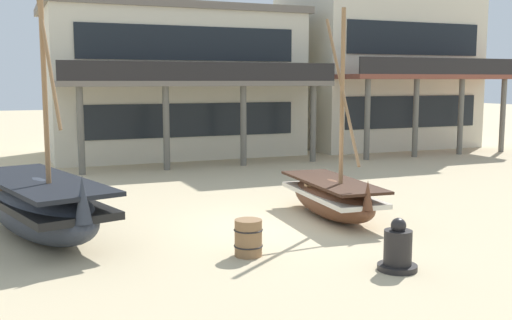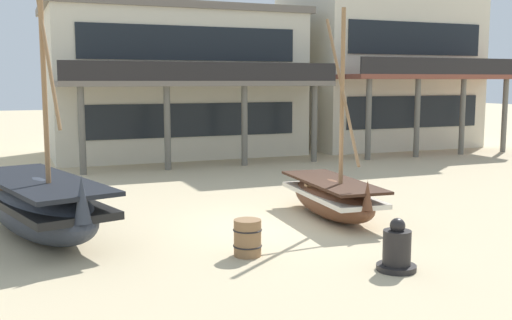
{
  "view_description": "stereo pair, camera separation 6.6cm",
  "coord_description": "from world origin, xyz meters",
  "px_view_note": "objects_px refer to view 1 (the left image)",
  "views": [
    {
      "loc": [
        -5.53,
        -12.28,
        3.3
      ],
      "look_at": [
        0.0,
        1.0,
        1.4
      ],
      "focal_mm": 42.39,
      "sensor_mm": 36.0,
      "label": 1
    },
    {
      "loc": [
        -5.47,
        -12.31,
        3.3
      ],
      "look_at": [
        0.0,
        1.0,
        1.4
      ],
      "focal_mm": 42.39,
      "sensor_mm": 36.0,
      "label": 2
    }
  ],
  "objects_px": {
    "capstan_winch": "(398,250)",
    "wooden_barrel": "(248,238)",
    "fishing_boat_near_left": "(332,196)",
    "fishing_boat_centre_large": "(40,205)",
    "harbor_building_annex": "(376,43)",
    "harbor_building_main": "(172,82)"
  },
  "relations": [
    {
      "from": "capstan_winch",
      "to": "wooden_barrel",
      "type": "height_order",
      "value": "capstan_winch"
    },
    {
      "from": "fishing_boat_near_left",
      "to": "wooden_barrel",
      "type": "distance_m",
      "value": 3.78
    },
    {
      "from": "fishing_boat_near_left",
      "to": "capstan_winch",
      "type": "relative_size",
      "value": 5.28
    },
    {
      "from": "fishing_boat_near_left",
      "to": "fishing_boat_centre_large",
      "type": "height_order",
      "value": "fishing_boat_centre_large"
    },
    {
      "from": "fishing_boat_near_left",
      "to": "harbor_building_annex",
      "type": "relative_size",
      "value": 0.47
    },
    {
      "from": "harbor_building_annex",
      "to": "wooden_barrel",
      "type": "bearing_deg",
      "value": -129.94
    },
    {
      "from": "wooden_barrel",
      "to": "harbor_building_main",
      "type": "relative_size",
      "value": 0.06
    },
    {
      "from": "fishing_boat_centre_large",
      "to": "harbor_building_annex",
      "type": "xyz_separation_m",
      "value": [
        17.02,
        13.18,
        4.49
      ]
    },
    {
      "from": "fishing_boat_centre_large",
      "to": "harbor_building_annex",
      "type": "distance_m",
      "value": 21.99
    },
    {
      "from": "fishing_boat_near_left",
      "to": "harbor_building_annex",
      "type": "height_order",
      "value": "harbor_building_annex"
    },
    {
      "from": "fishing_boat_near_left",
      "to": "harbor_building_main",
      "type": "bearing_deg",
      "value": 90.74
    },
    {
      "from": "capstan_winch",
      "to": "harbor_building_main",
      "type": "distance_m",
      "value": 18.38
    },
    {
      "from": "harbor_building_annex",
      "to": "fishing_boat_centre_large",
      "type": "bearing_deg",
      "value": -142.25
    },
    {
      "from": "fishing_boat_near_left",
      "to": "wooden_barrel",
      "type": "bearing_deg",
      "value": -144.33
    },
    {
      "from": "fishing_boat_near_left",
      "to": "fishing_boat_centre_large",
      "type": "xyz_separation_m",
      "value": [
        -6.61,
        0.72,
        0.18
      ]
    },
    {
      "from": "fishing_boat_near_left",
      "to": "fishing_boat_centre_large",
      "type": "relative_size",
      "value": 0.74
    },
    {
      "from": "fishing_boat_near_left",
      "to": "capstan_winch",
      "type": "xyz_separation_m",
      "value": [
        -0.98,
        -4.01,
        -0.17
      ]
    },
    {
      "from": "capstan_winch",
      "to": "harbor_building_annex",
      "type": "xyz_separation_m",
      "value": [
        11.39,
        17.91,
        4.83
      ]
    },
    {
      "from": "fishing_boat_centre_large",
      "to": "capstan_winch",
      "type": "distance_m",
      "value": 7.36
    },
    {
      "from": "fishing_boat_near_left",
      "to": "wooden_barrel",
      "type": "height_order",
      "value": "fishing_boat_near_left"
    },
    {
      "from": "wooden_barrel",
      "to": "harbor_building_main",
      "type": "height_order",
      "value": "harbor_building_main"
    },
    {
      "from": "fishing_boat_near_left",
      "to": "capstan_winch",
      "type": "distance_m",
      "value": 4.13
    }
  ]
}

